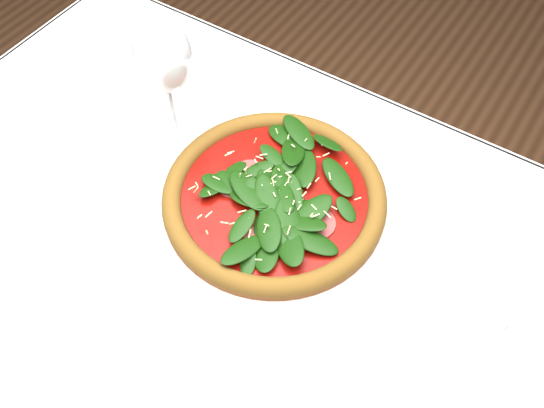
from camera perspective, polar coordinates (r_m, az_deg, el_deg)
The scene contains 6 objects.
ground at distance 1.59m, azimuth -2.50°, elevation -18.29°, with size 6.00×6.00×0.00m, color brown.
dining_table at distance 0.99m, azimuth -3.84°, elevation -6.84°, with size 1.21×0.81×0.75m.
plate at distance 0.93m, azimuth 0.22°, elevation 0.04°, with size 0.40×0.40×0.02m.
pizza at distance 0.91m, azimuth 0.22°, elevation 0.87°, with size 0.45×0.45×0.04m.
wine_glass at distance 0.94m, azimuth -10.23°, elevation 13.19°, with size 0.09×0.09×0.22m.
saucer_far at distance 0.91m, azimuth 18.93°, elevation -7.68°, with size 0.12×0.12×0.01m.
Camera 1 is at (0.32, -0.37, 1.51)m, focal length 40.00 mm.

